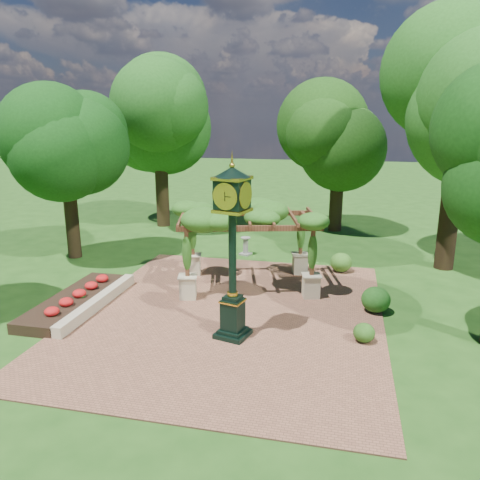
# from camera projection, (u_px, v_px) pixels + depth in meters

# --- Properties ---
(ground) EXTENTS (120.00, 120.00, 0.00)m
(ground) POSITION_uv_depth(u_px,v_px,m) (223.00, 327.00, 14.81)
(ground) COLOR #1E4714
(ground) RESTS_ON ground
(brick_plaza) EXTENTS (10.00, 12.00, 0.04)m
(brick_plaza) POSITION_uv_depth(u_px,v_px,m) (230.00, 314.00, 15.75)
(brick_plaza) COLOR brown
(brick_plaza) RESTS_ON ground
(border_wall) EXTENTS (0.35, 5.00, 0.40)m
(border_wall) POSITION_uv_depth(u_px,v_px,m) (98.00, 303.00, 16.21)
(border_wall) COLOR #C6B793
(border_wall) RESTS_ON ground
(flower_bed) EXTENTS (1.50, 5.00, 0.36)m
(flower_bed) POSITION_uv_depth(u_px,v_px,m) (75.00, 301.00, 16.41)
(flower_bed) COLOR red
(flower_bed) RESTS_ON ground
(pedestal_clock) EXTENTS (1.24, 1.24, 5.18)m
(pedestal_clock) POSITION_uv_depth(u_px,v_px,m) (232.00, 238.00, 13.32)
(pedestal_clock) COLOR black
(pedestal_clock) RESTS_ON brick_plaza
(pergola) EXTENTS (5.85, 4.43, 3.28)m
(pergola) POSITION_uv_depth(u_px,v_px,m) (248.00, 219.00, 17.76)
(pergola) COLOR beige
(pergola) RESTS_ON brick_plaza
(sundial) EXTENTS (0.61, 0.61, 0.87)m
(sundial) POSITION_uv_depth(u_px,v_px,m) (246.00, 247.00, 22.45)
(sundial) COLOR gray
(sundial) RESTS_ON ground
(shrub_front) EXTENTS (0.77, 0.77, 0.57)m
(shrub_front) POSITION_uv_depth(u_px,v_px,m) (364.00, 333.00, 13.67)
(shrub_front) COLOR #265117
(shrub_front) RESTS_ON brick_plaza
(shrub_mid) EXTENTS (1.14, 1.14, 0.87)m
(shrub_mid) POSITION_uv_depth(u_px,v_px,m) (376.00, 300.00, 15.75)
(shrub_mid) COLOR #1B4914
(shrub_mid) RESTS_ON brick_plaza
(shrub_back) EXTENTS (1.02, 1.02, 0.82)m
(shrub_back) POSITION_uv_depth(u_px,v_px,m) (341.00, 262.00, 19.87)
(shrub_back) COLOR #31621C
(shrub_back) RESTS_ON brick_plaza
(tree_west_near) EXTENTS (4.08, 4.08, 7.73)m
(tree_west_near) POSITION_uv_depth(u_px,v_px,m) (65.00, 143.00, 20.86)
(tree_west_near) COLOR black
(tree_west_near) RESTS_ON ground
(tree_west_far) EXTENTS (5.08, 5.08, 8.77)m
(tree_west_far) POSITION_uv_depth(u_px,v_px,m) (159.00, 124.00, 27.07)
(tree_west_far) COLOR #322413
(tree_west_far) RESTS_ON ground
(tree_north) EXTENTS (4.91, 4.91, 8.04)m
(tree_north) POSITION_uv_depth(u_px,v_px,m) (340.00, 134.00, 25.99)
(tree_north) COLOR #302213
(tree_north) RESTS_ON ground
(tree_east_far) EXTENTS (5.37, 5.37, 11.11)m
(tree_east_far) POSITION_uv_depth(u_px,v_px,m) (464.00, 86.00, 18.63)
(tree_east_far) COLOR black
(tree_east_far) RESTS_ON ground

